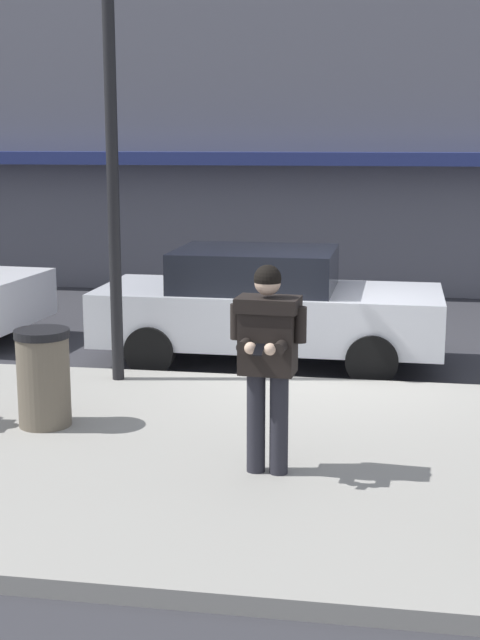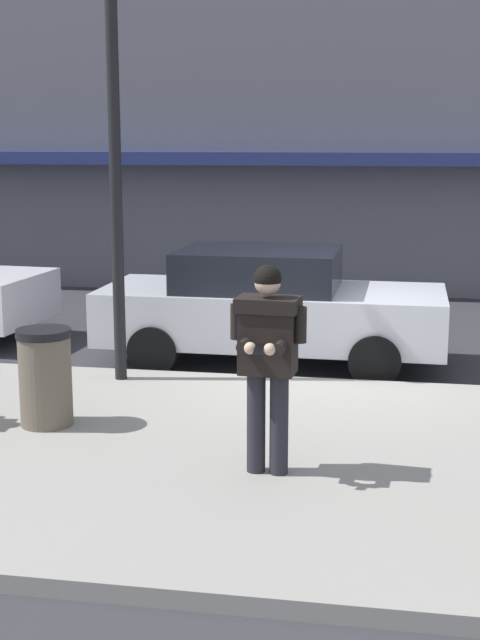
{
  "view_description": "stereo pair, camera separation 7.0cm",
  "coord_description": "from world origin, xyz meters",
  "px_view_note": "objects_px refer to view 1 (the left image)",
  "views": [
    {
      "loc": [
        0.61,
        -10.56,
        2.95
      ],
      "look_at": [
        -0.58,
        -3.47,
        1.49
      ],
      "focal_mm": 50.0,
      "sensor_mm": 36.0,
      "label": 1
    },
    {
      "loc": [
        0.68,
        -10.55,
        2.95
      ],
      "look_at": [
        -0.58,
        -3.47,
        1.49
      ],
      "focal_mm": 50.0,
      "sensor_mm": 36.0,
      "label": 2
    }
  ],
  "objects_px": {
    "man_texting_on_phone": "(268,347)",
    "street_lamp_post": "(111,122)",
    "parked_sedan_mid": "(266,306)",
    "trash_bin": "(44,377)"
  },
  "relations": [
    {
      "from": "parked_sedan_mid",
      "to": "street_lamp_post",
      "type": "xyz_separation_m",
      "value": [
        -1.56,
        -1.58,
        2.35
      ]
    },
    {
      "from": "parked_sedan_mid",
      "to": "street_lamp_post",
      "type": "bearing_deg",
      "value": -134.68
    },
    {
      "from": "street_lamp_post",
      "to": "trash_bin",
      "type": "distance_m",
      "value": 3.1
    },
    {
      "from": "man_texting_on_phone",
      "to": "street_lamp_post",
      "type": "height_order",
      "value": "street_lamp_post"
    },
    {
      "from": "man_texting_on_phone",
      "to": "street_lamp_post",
      "type": "distance_m",
      "value": 3.96
    },
    {
      "from": "man_texting_on_phone",
      "to": "street_lamp_post",
      "type": "relative_size",
      "value": 0.37
    },
    {
      "from": "parked_sedan_mid",
      "to": "man_texting_on_phone",
      "type": "distance_m",
      "value": 4.37
    },
    {
      "from": "parked_sedan_mid",
      "to": "trash_bin",
      "type": "distance_m",
      "value": 3.82
    },
    {
      "from": "parked_sedan_mid",
      "to": "man_texting_on_phone",
      "type": "relative_size",
      "value": 2.51
    },
    {
      "from": "man_texting_on_phone",
      "to": "street_lamp_post",
      "type": "xyz_separation_m",
      "value": [
        -2.17,
        2.73,
        1.89
      ]
    }
  ]
}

